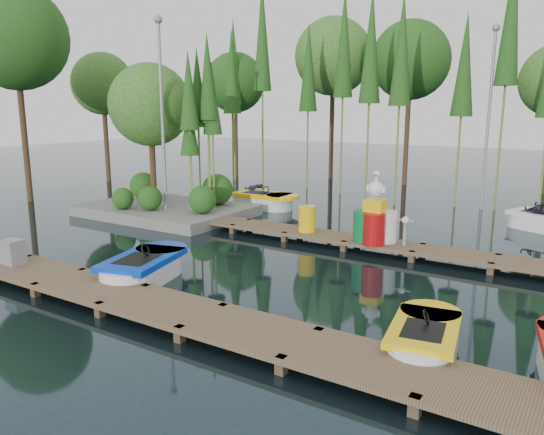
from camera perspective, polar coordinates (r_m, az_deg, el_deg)
The scene contains 14 objects.
ground_plane at distance 14.96m, azimuth -2.66°, elevation -4.25°, with size 90.00×90.00×0.00m, color #1B2B32.
near_dock at distance 11.70m, azimuth -15.67°, elevation -8.16°, with size 18.00×1.50×0.50m.
far_dock at distance 16.46m, azimuth 5.24°, elevation -1.95°, with size 15.00×1.20×0.50m.
island at distance 20.97m, azimuth -11.71°, elevation 9.01°, with size 6.20×4.20×6.75m.
tree_screen at distance 24.66m, azimuth 8.10°, elevation 16.36°, with size 34.42×18.53×10.31m.
lamp_island at distance 19.83m, azimuth -11.79°, elevation 11.97°, with size 0.30×0.30×7.25m.
lamp_rear at distance 23.10m, azimuth 22.39°, elevation 11.30°, with size 0.30×0.30×7.25m.
boat_blue at distance 13.30m, azimuth -13.60°, elevation -5.39°, with size 1.98×3.10×0.97m.
boat_yellow_near at distance 9.68m, azimuth 16.06°, elevation -12.52°, with size 1.47×2.56×0.81m.
boat_yellow_far at distance 21.97m, azimuth -0.92°, elevation 1.85°, with size 3.03×1.42×1.50m.
utility_cabinet at distance 14.68m, azimuth -26.08°, elevation -3.34°, with size 0.50×0.42×0.61m, color gray.
yellow_barrel at distance 16.57m, azimuth 3.81°, elevation -0.15°, with size 0.54×0.54×0.81m, color yellow.
drum_cluster at distance 15.43m, azimuth 11.01°, elevation -0.46°, with size 1.20×1.10×2.08m.
seagull_post at distance 15.30m, azimuth 14.13°, elevation -0.90°, with size 0.52×0.28×0.83m.
Camera 1 is at (8.35, -11.69, 4.17)m, focal length 35.00 mm.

